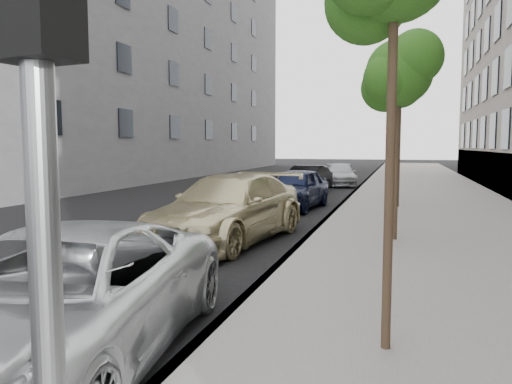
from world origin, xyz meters
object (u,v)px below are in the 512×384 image
at_px(signal_pole, 44,248).
at_px(suv, 228,208).
at_px(tree_far, 401,87).
at_px(sedan_blue, 295,188).
at_px(tree_mid, 400,72).
at_px(sedan_black, 307,180).
at_px(sedan_rear, 340,175).
at_px(minivan, 59,298).

height_order(signal_pole, suv, signal_pole).
xyz_separation_m(tree_far, sedan_blue, (-3.65, -0.61, -3.62)).
xyz_separation_m(tree_mid, suv, (-3.90, -0.63, -3.15)).
distance_m(signal_pole, sedan_blue, 16.78).
bearing_deg(sedan_black, tree_far, -42.23).
distance_m(sedan_black, sedan_rear, 5.24).
xyz_separation_m(suv, sedan_blue, (0.25, 6.52, -0.06)).
relative_size(tree_mid, tree_far, 0.92).
distance_m(signal_pole, minivan, 4.06).
relative_size(sedan_blue, sedan_black, 1.08).
xyz_separation_m(minivan, sedan_blue, (-0.33, 13.47, 0.02)).
bearing_deg(suv, signal_pole, -65.48).
height_order(signal_pole, sedan_black, signal_pole).
relative_size(tree_far, sedan_blue, 1.17).
relative_size(tree_far, sedan_black, 1.26).
bearing_deg(tree_far, tree_mid, -90.00).
distance_m(tree_mid, sedan_black, 12.96).
xyz_separation_m(sedan_blue, sedan_rear, (0.33, 11.02, -0.12)).
distance_m(tree_far, minivan, 14.92).
xyz_separation_m(minivan, sedan_black, (-0.97, 19.35, -0.05)).
height_order(signal_pole, sedan_blue, signal_pole).
height_order(tree_far, signal_pole, tree_far).
bearing_deg(tree_mid, sedan_rear, 101.13).
xyz_separation_m(suv, sedan_black, (-0.39, 12.40, -0.13)).
distance_m(tree_far, sedan_rear, 11.56).
distance_m(minivan, sedan_black, 19.38).
relative_size(tree_mid, sedan_blue, 1.08).
distance_m(tree_mid, minivan, 8.89).
height_order(tree_far, sedan_rear, tree_far).
bearing_deg(suv, minivan, -77.15).
relative_size(tree_far, sedan_rear, 1.19).
height_order(tree_mid, signal_pole, tree_mid).
bearing_deg(tree_mid, suv, -170.79).
relative_size(tree_mid, suv, 0.85).
height_order(sedan_blue, sedan_black, sedan_blue).
xyz_separation_m(tree_far, signal_pole, (-0.96, -17.12, -2.36)).
height_order(tree_mid, sedan_rear, tree_mid).
bearing_deg(sedan_rear, signal_pole, -94.71).
bearing_deg(tree_far, sedan_black, 129.18).
bearing_deg(suv, sedan_blue, 95.93).
bearing_deg(sedan_blue, suv, -86.63).
xyz_separation_m(signal_pole, minivan, (-2.37, 3.04, -1.28)).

